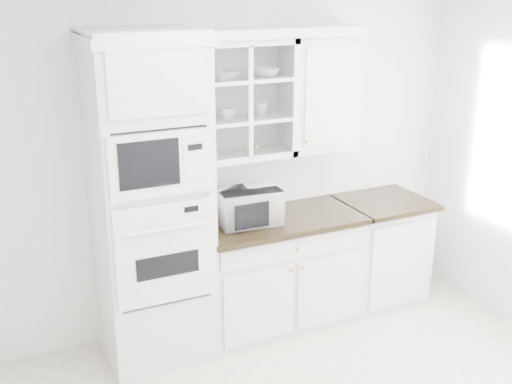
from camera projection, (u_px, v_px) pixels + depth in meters
room_shell at (316, 143)px, 3.80m from camera, size 4.00×3.50×2.70m
oven_column at (151, 203)px, 4.53m from camera, size 0.76×0.68×2.40m
base_cabinet_run at (278, 269)px, 5.21m from camera, size 1.32×0.67×0.92m
extra_base_cabinet at (379, 248)px, 5.61m from camera, size 0.72×0.67×0.92m
upper_cabinet_glass at (241, 99)px, 4.78m from camera, size 0.80×0.33×0.90m
upper_cabinet_solid at (320, 93)px, 5.05m from camera, size 0.55×0.33×0.90m
crown_molding at (229, 33)px, 4.56m from camera, size 2.14×0.38×0.07m
countertop_microwave at (248, 205)px, 4.90m from camera, size 0.50×0.43×0.27m
bowl_a at (222, 75)px, 4.67m from camera, size 0.31×0.31×0.06m
bowl_b at (266, 72)px, 4.79m from camera, size 0.21×0.21×0.06m
cup_a at (227, 114)px, 4.75m from camera, size 0.12×0.12×0.09m
cup_b at (261, 109)px, 4.89m from camera, size 0.11×0.11×0.10m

